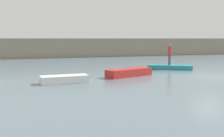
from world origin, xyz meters
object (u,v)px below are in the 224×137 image
person_red_shirt (170,53)px  rowboat_white (64,79)px  rowboat_teal (169,67)px  rowboat_red (129,73)px

person_red_shirt → rowboat_white: bearing=-156.3°
rowboat_teal → person_red_shirt: bearing=0.0°
rowboat_white → person_red_shirt: 10.93m
rowboat_white → rowboat_red: bearing=13.0°
rowboat_red → person_red_shirt: person_red_shirt is taller
rowboat_red → person_red_shirt: (5.07, 2.93, 1.15)m
rowboat_white → person_red_shirt: size_ratio=1.55×
rowboat_white → rowboat_teal: rowboat_white is taller
rowboat_white → rowboat_red: 5.08m
rowboat_white → rowboat_teal: (9.95, 4.37, -0.04)m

